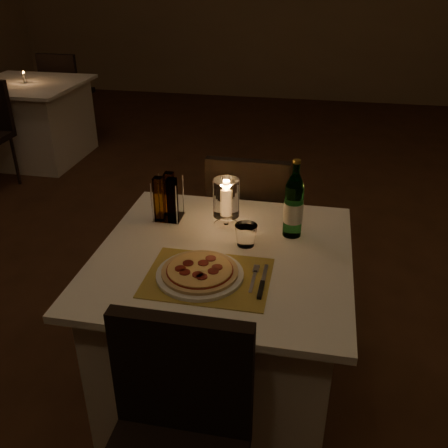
% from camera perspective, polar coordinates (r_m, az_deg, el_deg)
% --- Properties ---
extents(floor, '(8.00, 10.00, 0.02)m').
position_cam_1_polar(floor, '(2.81, 0.87, -11.11)').
color(floor, '#452716').
rests_on(floor, ground).
extents(main_table, '(1.00, 1.00, 0.74)m').
position_cam_1_polar(main_table, '(2.19, -0.10, -11.55)').
color(main_table, white).
rests_on(main_table, ground).
extents(chair_near, '(0.42, 0.42, 0.90)m').
position_cam_1_polar(chair_near, '(1.57, -5.64, -22.98)').
color(chair_near, black).
rests_on(chair_near, ground).
extents(chair_far, '(0.42, 0.42, 0.90)m').
position_cam_1_polar(chair_far, '(2.68, 2.88, 1.01)').
color(chair_far, black).
rests_on(chair_far, ground).
extents(placemat, '(0.45, 0.34, 0.00)m').
position_cam_1_polar(placemat, '(1.83, -1.84, -6.12)').
color(placemat, '#B5973F').
rests_on(placemat, main_table).
extents(plate, '(0.32, 0.32, 0.01)m').
position_cam_1_polar(plate, '(1.83, -2.77, -5.78)').
color(plate, white).
rests_on(plate, placemat).
extents(pizza, '(0.28, 0.28, 0.02)m').
position_cam_1_polar(pizza, '(1.82, -2.78, -5.36)').
color(pizza, '#D8B77F').
rests_on(pizza, plate).
extents(fork, '(0.02, 0.18, 0.00)m').
position_cam_1_polar(fork, '(1.83, 3.47, -5.99)').
color(fork, silver).
rests_on(fork, placemat).
extents(knife, '(0.02, 0.22, 0.01)m').
position_cam_1_polar(knife, '(1.77, 4.32, -7.11)').
color(knife, black).
rests_on(knife, placemat).
extents(tumbler, '(0.09, 0.09, 0.09)m').
position_cam_1_polar(tumbler, '(2.01, 2.52, -1.29)').
color(tumbler, white).
rests_on(tumbler, main_table).
extents(water_bottle, '(0.08, 0.08, 0.33)m').
position_cam_1_polar(water_bottle, '(2.06, 7.96, 2.07)').
color(water_bottle, '#5EAF6E').
rests_on(water_bottle, main_table).
extents(hurricane_candle, '(0.11, 0.11, 0.22)m').
position_cam_1_polar(hurricane_candle, '(2.11, 0.25, 2.80)').
color(hurricane_candle, white).
rests_on(hurricane_candle, main_table).
extents(cruet_caddy, '(0.12, 0.12, 0.21)m').
position_cam_1_polar(cruet_caddy, '(2.20, -6.51, 2.83)').
color(cruet_caddy, white).
rests_on(cruet_caddy, main_table).
extents(neighbor_table_left, '(1.00, 1.00, 0.74)m').
position_cam_1_polar(neighbor_table_left, '(5.26, -21.05, 10.90)').
color(neighbor_table_left, white).
rests_on(neighbor_table_left, ground).
extents(neighbor_chair_lb, '(0.42, 0.42, 0.90)m').
position_cam_1_polar(neighbor_chair_lb, '(5.81, -17.77, 14.74)').
color(neighbor_chair_lb, black).
rests_on(neighbor_chair_lb, ground).
extents(neighbor_candle_left, '(0.03, 0.03, 0.11)m').
position_cam_1_polar(neighbor_candle_left, '(5.16, -21.86, 15.27)').
color(neighbor_candle_left, white).
rests_on(neighbor_candle_left, neighbor_table_left).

